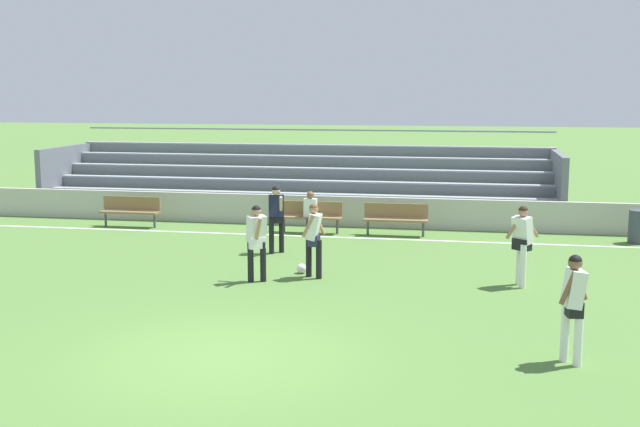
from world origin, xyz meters
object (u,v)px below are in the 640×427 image
object	(u,v)px
bench_far_right	(396,216)
player_white_on_ball	(257,237)
bleacher_stand	(299,178)
player_white_trailing_run	(314,234)
soccer_ball	(302,268)
spectator_seated	(310,209)
trash_bin	(638,227)
bench_near_bin	(311,214)
bench_far_left	(131,209)
player_white_overlapping	(573,299)
player_white_pressing_high	(522,238)
player_dark_dropping_back	(276,213)

from	to	relation	value
bench_far_right	player_white_on_ball	distance (m)	6.49
bench_far_right	bleacher_stand	bearing A→B (deg)	131.81
player_white_trailing_run	soccer_ball	size ratio (longest dim) A/B	7.47
spectator_seated	player_white_trailing_run	size ratio (longest dim) A/B	0.74
trash_bin	spectator_seated	world-z (taller)	spectator_seated
bench_near_bin	player_white_trailing_run	bearing A→B (deg)	-78.05
bench_near_bin	bench_far_right	world-z (taller)	same
bench_far_left	player_white_trailing_run	bearing A→B (deg)	-39.11
bench_far_right	trash_bin	world-z (taller)	bench_far_right
spectator_seated	trash_bin	bearing A→B (deg)	1.15
player_white_on_ball	player_white_overlapping	size ratio (longest dim) A/B	0.99
spectator_seated	bench_far_right	bearing A→B (deg)	2.73
player_white_pressing_high	player_white_trailing_run	bearing A→B (deg)	-179.52
trash_bin	player_dark_dropping_back	distance (m)	9.73
bench_near_bin	soccer_ball	size ratio (longest dim) A/B	8.18
player_white_trailing_run	player_white_pressing_high	world-z (taller)	player_white_pressing_high
bench_far_left	player_white_overlapping	world-z (taller)	player_white_overlapping
player_white_overlapping	player_white_pressing_high	distance (m)	4.77
bleacher_stand	soccer_ball	bearing A→B (deg)	-77.41
bleacher_stand	spectator_seated	size ratio (longest dim) A/B	14.20
bleacher_stand	bench_near_bin	distance (m)	4.36
player_white_trailing_run	player_white_pressing_high	bearing A→B (deg)	0.48
bleacher_stand	player_white_overlapping	xyz separation A→B (m)	(7.27, -14.26, -0.13)
bleacher_stand	bench_far_right	xyz separation A→B (m)	(3.69, -4.13, -0.58)
player_white_trailing_run	player_white_on_ball	bearing A→B (deg)	-152.58
bench_far_left	player_white_trailing_run	distance (m)	8.61
bench_far_right	player_white_pressing_high	distance (m)	6.24
spectator_seated	bench_far_left	bearing A→B (deg)	178.80
player_white_trailing_run	bleacher_stand	bearing A→B (deg)	104.12
bleacher_stand	bench_far_right	world-z (taller)	bleacher_stand
bleacher_stand	player_white_overlapping	size ratio (longest dim) A/B	10.28
player_white_pressing_high	bench_far_right	bearing A→B (deg)	120.07
trash_bin	player_white_on_ball	xyz separation A→B (m)	(-8.91, -6.07, 0.54)
player_white_on_ball	trash_bin	bearing A→B (deg)	34.27
bleacher_stand	player_dark_dropping_back	xyz separation A→B (m)	(0.97, -7.13, -0.11)
bench_near_bin	spectator_seated	bearing A→B (deg)	-90.00
spectator_seated	player_white_on_ball	xyz separation A→B (m)	(0.02, -5.89, 0.28)
trash_bin	player_white_trailing_run	bearing A→B (deg)	-144.82
bench_far_right	player_white_overlapping	bearing A→B (deg)	-70.58
player_white_on_ball	player_white_trailing_run	bearing A→B (deg)	27.42
bench_far_left	player_white_overlapping	size ratio (longest dim) A/B	1.08
bench_far_right	trash_bin	distance (m)	6.49
player_white_overlapping	soccer_ball	size ratio (longest dim) A/B	7.59
player_white_on_ball	player_dark_dropping_back	bearing A→B (deg)	95.78
bench_far_right	player_dark_dropping_back	size ratio (longest dim) A/B	1.06
player_white_overlapping	soccer_ball	world-z (taller)	player_white_overlapping
bench_far_left	bench_near_bin	bearing A→B (deg)	0.00
trash_bin	soccer_ball	distance (m)	9.62
spectator_seated	player_white_overlapping	size ratio (longest dim) A/B	0.72
trash_bin	spectator_seated	xyz separation A→B (m)	(-8.93, -0.18, 0.25)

